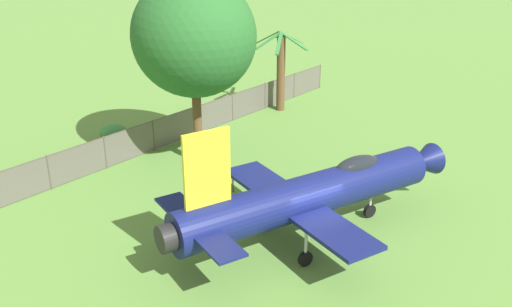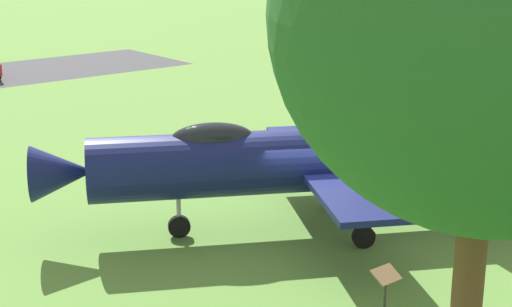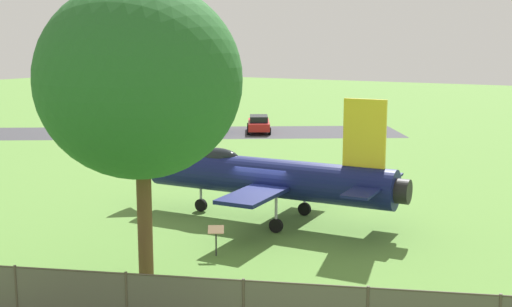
% 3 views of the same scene
% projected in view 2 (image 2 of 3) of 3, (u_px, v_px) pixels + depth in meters
% --- Properties ---
extents(ground_plane, '(200.00, 200.00, 0.00)m').
position_uv_depth(ground_plane, '(306.00, 228.00, 21.17)').
color(ground_plane, '#568438').
extents(display_jet, '(13.64, 8.69, 5.66)m').
position_uv_depth(display_jet, '(293.00, 159.00, 20.54)').
color(display_jet, '#111951').
rests_on(display_jet, ground_plane).
extents(shade_tree, '(6.16, 6.57, 9.84)m').
position_uv_depth(shade_tree, '(491.00, 17.00, 10.44)').
color(shade_tree, brown).
rests_on(shade_tree, ground_plane).
extents(info_plaque, '(0.72, 0.65, 1.14)m').
position_uv_depth(info_plaque, '(386.00, 282.00, 15.98)').
color(info_plaque, '#333333').
rests_on(info_plaque, ground_plane).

